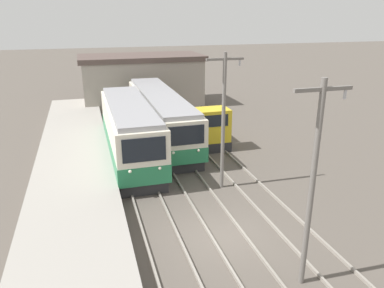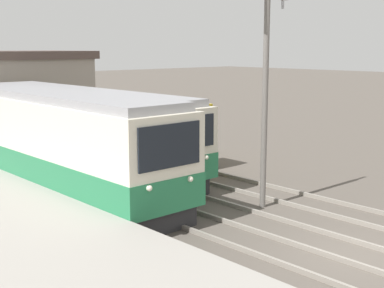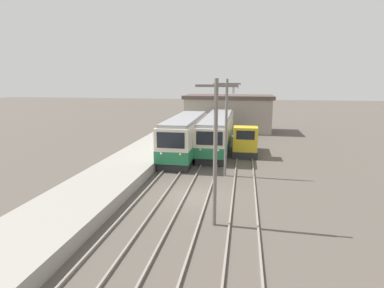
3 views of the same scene
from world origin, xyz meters
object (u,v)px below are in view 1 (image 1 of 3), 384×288
commuter_train_left (130,134)px  catenary_mast_mid (224,118)px  commuter_train_center (161,118)px  shunting_locomotive (206,128)px  catenary_mast_near (313,181)px

commuter_train_left → catenary_mast_mid: (4.31, -5.74, 2.25)m
commuter_train_left → commuter_train_center: 4.64m
commuter_train_center → shunting_locomotive: size_ratio=2.80×
shunting_locomotive → commuter_train_center: bearing=146.9°
shunting_locomotive → catenary_mast_mid: (-1.49, -7.49, 2.83)m
commuter_train_center → catenary_mast_near: bearing=-85.1°
commuter_train_center → catenary_mast_mid: (1.51, -9.44, 2.36)m
shunting_locomotive → commuter_train_left: bearing=-163.2°
shunting_locomotive → catenary_mast_mid: 8.14m
commuter_train_center → catenary_mast_near: catenary_mast_near is taller
commuter_train_center → shunting_locomotive: (3.00, -1.95, -0.47)m
catenary_mast_near → commuter_train_left: bearing=107.1°
catenary_mast_near → catenary_mast_mid: bearing=90.0°
commuter_train_center → commuter_train_left: bearing=-127.1°
commuter_train_left → catenary_mast_mid: 7.52m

